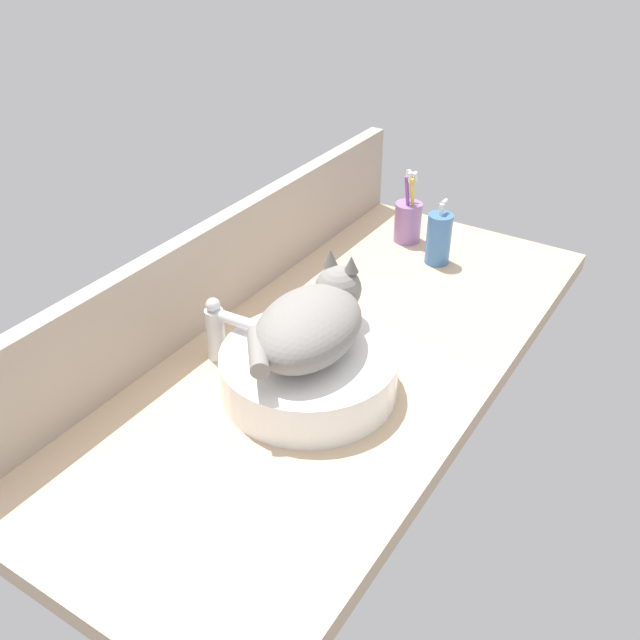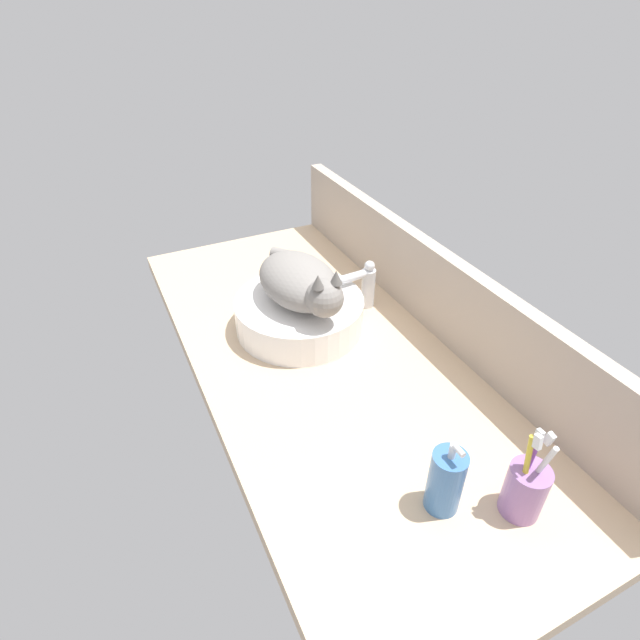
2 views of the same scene
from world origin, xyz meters
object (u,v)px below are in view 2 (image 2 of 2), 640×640
(toothbrush_cup, at_px, (525,489))
(sink_basin, at_px, (299,314))
(faucet, at_px, (365,283))
(soap_dispenser, at_px, (446,481))
(cat, at_px, (302,282))

(toothbrush_cup, bearing_deg, sink_basin, -169.18)
(faucet, relative_size, soap_dispenser, 0.87)
(faucet, bearing_deg, cat, -82.62)
(faucet, bearing_deg, soap_dispenser, -17.44)
(soap_dispenser, bearing_deg, toothbrush_cup, 60.29)
(sink_basin, xyz_separation_m, soap_dispenser, (0.58, 0.01, 0.02))
(faucet, distance_m, toothbrush_cup, 0.66)
(faucet, height_order, toothbrush_cup, toothbrush_cup)
(cat, distance_m, soap_dispenser, 0.57)
(cat, xyz_separation_m, faucet, (-0.02, 0.19, -0.07))
(faucet, xyz_separation_m, toothbrush_cup, (0.65, -0.07, -0.02))
(sink_basin, xyz_separation_m, toothbrush_cup, (0.64, 0.12, 0.01))
(sink_basin, height_order, cat, cat)
(cat, height_order, toothbrush_cup, cat)
(faucet, distance_m, soap_dispenser, 0.62)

